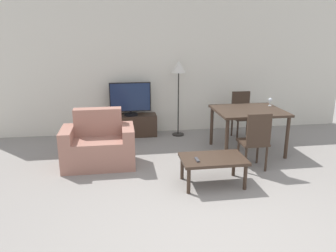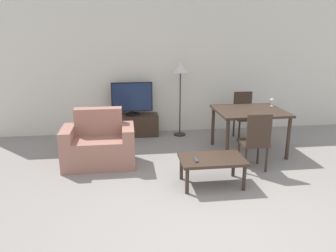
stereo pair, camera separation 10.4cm
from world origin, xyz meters
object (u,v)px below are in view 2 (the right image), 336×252
dining_chair_near (256,139)px  floor_lamp (180,72)px  dining_chair_far (244,113)px  remote_primary (196,160)px  armchair (99,145)px  tv_stand (133,125)px  dining_table (250,115)px  wine_glass_left (272,101)px  tv (132,99)px  coffee_table (212,161)px

dining_chair_near → floor_lamp: bearing=113.4°
dining_chair_far → remote_primary: (-1.41, -2.07, -0.10)m
armchair → tv_stand: bearing=68.9°
dining_table → remote_primary: 1.76m
dining_chair_far → wine_glass_left: dining_chair_far is taller
tv → dining_chair_far: size_ratio=0.90×
tv_stand → wine_glass_left: bearing=-21.7°
floor_lamp → wine_glass_left: floor_lamp is taller
dining_chair_far → wine_glass_left: 0.75m
armchair → tv: bearing=68.9°
armchair → dining_chair_far: bearing=21.3°
tv → wine_glass_left: 2.67m
tv → remote_primary: size_ratio=5.44×
dining_chair_far → tv: bearing=169.7°
coffee_table → dining_table: 1.57m
wine_glass_left → coffee_table: bearing=-135.8°
tv_stand → tv: (0.00, -0.00, 0.55)m
armchair → coffee_table: 1.84m
tv_stand → dining_table: bearing=-31.3°
tv_stand → floor_lamp: size_ratio=0.68×
coffee_table → remote_primary: size_ratio=5.88×
dining_chair_far → coffee_table: bearing=-120.2°
coffee_table → dining_chair_far: size_ratio=0.97×
coffee_table → tv: bearing=113.0°
dining_chair_far → floor_lamp: bearing=166.4°
dining_chair_near → floor_lamp: size_ratio=0.61×
tv → armchair: bearing=-111.1°
floor_lamp → wine_glass_left: 1.81m
coffee_table → remote_primary: (-0.24, -0.06, 0.06)m
tv_stand → remote_primary: 2.59m
dining_chair_far → remote_primary: dining_chair_far is taller
dining_chair_near → dining_chair_far: same height
tv_stand → dining_table: 2.37m
dining_table → dining_chair_near: size_ratio=1.27×
coffee_table → tv_stand: bearing=113.0°
wine_glass_left → dining_chair_far: bearing=116.0°
tv → coffee_table: (1.02, -2.40, -0.42)m
coffee_table → floor_lamp: bearing=91.7°
coffee_table → remote_primary: remote_primary is taller
tv → remote_primary: 2.61m
tv_stand → dining_chair_near: 2.71m
armchair → wine_glass_left: 3.13m
floor_lamp → wine_glass_left: size_ratio=10.30×
wine_glass_left → armchair: bearing=-170.9°
armchair → coffee_table: (1.59, -0.93, 0.02)m
coffee_table → wine_glass_left: (1.46, 1.42, 0.52)m
dining_chair_near → wine_glass_left: (0.69, 1.03, 0.36)m
wine_glass_left → remote_primary: bearing=-138.9°
tv → remote_primary: bearing=-72.5°
dining_chair_near → wine_glass_left: size_ratio=6.23×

